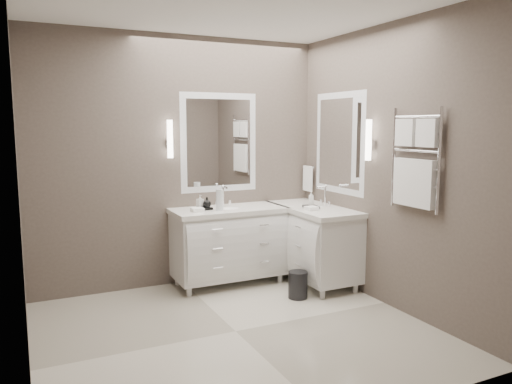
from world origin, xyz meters
name	(u,v)px	position (x,y,z in m)	size (l,w,h in m)	color
floor	(236,332)	(0.00, 0.00, -0.01)	(3.20, 3.00, 0.01)	beige
ceiling	(234,1)	(0.00, 0.00, 2.71)	(3.20, 3.00, 0.01)	white
wall_back	(180,162)	(0.00, 1.50, 1.35)	(3.20, 0.01, 2.70)	#544943
wall_front	(343,198)	(0.00, -1.50, 1.35)	(3.20, 0.01, 2.70)	#544943
wall_left	(18,184)	(-1.60, 0.00, 1.35)	(0.01, 3.00, 2.70)	#544943
wall_right	(389,167)	(1.60, 0.00, 1.35)	(0.01, 3.00, 2.70)	#544943
vanity_back	(229,241)	(0.45, 1.23, 0.49)	(1.24, 0.59, 0.97)	white
vanity_right	(312,239)	(1.33, 0.90, 0.49)	(0.59, 1.24, 0.97)	white
mirror_back	(219,143)	(0.45, 1.49, 1.55)	(0.90, 0.02, 1.10)	white
mirror_right	(339,143)	(1.59, 0.80, 1.55)	(0.02, 0.90, 1.10)	white
sconce_back	(170,140)	(-0.13, 1.43, 1.59)	(0.06, 0.06, 0.40)	white
sconce_right	(368,141)	(1.53, 0.22, 1.59)	(0.06, 0.06, 0.40)	white
towel_bar_corner	(308,178)	(1.54, 1.36, 1.12)	(0.03, 0.22, 0.30)	white
towel_ladder	(415,166)	(1.55, -0.40, 1.39)	(0.06, 0.58, 0.90)	white
waste_bin	(298,285)	(0.90, 0.49, 0.14)	(0.20, 0.20, 0.28)	black
amenity_tray_back	(203,208)	(0.16, 1.24, 0.86)	(0.17, 0.13, 0.03)	black
amenity_tray_right	(311,207)	(1.26, 0.83, 0.86)	(0.13, 0.18, 0.03)	black
water_bottle	(220,200)	(0.30, 1.12, 0.96)	(0.08, 0.08, 0.22)	silver
soap_bottle_a	(200,201)	(0.13, 1.26, 0.94)	(0.06, 0.06, 0.13)	white
soap_bottle_b	(207,202)	(0.19, 1.21, 0.93)	(0.09, 0.09, 0.11)	black
soap_bottle_c	(311,198)	(1.26, 0.83, 0.96)	(0.06, 0.06, 0.16)	white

